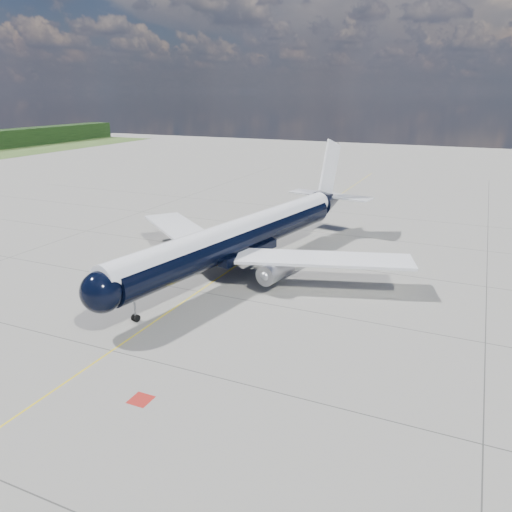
{
  "coord_description": "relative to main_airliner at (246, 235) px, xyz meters",
  "views": [
    {
      "loc": [
        27.54,
        -35.41,
        21.66
      ],
      "look_at": [
        5.65,
        13.42,
        4.0
      ],
      "focal_mm": 35.0,
      "sensor_mm": 36.0,
      "label": 1
    }
  ],
  "objects": [
    {
      "name": "main_airliner",
      "position": [
        0.0,
        0.0,
        0.0
      ],
      "size": [
        41.34,
        50.89,
        14.78
      ],
      "rotation": [
        0.0,
        0.0,
        -0.19
      ],
      "color": "black",
      "rests_on": "ground"
    },
    {
      "name": "red_marking",
      "position": [
        5.07,
        -29.05,
        -4.58
      ],
      "size": [
        1.6,
        1.6,
        0.01
      ],
      "primitive_type": "cube",
      "color": "maroon",
      "rests_on": "ground"
    },
    {
      "name": "ground",
      "position": [
        -1.73,
        10.95,
        -4.59
      ],
      "size": [
        320.0,
        320.0,
        0.0
      ],
      "primitive_type": "plane",
      "color": "gray",
      "rests_on": "ground"
    },
    {
      "name": "taxiway_centerline",
      "position": [
        -1.73,
        5.95,
        -4.58
      ],
      "size": [
        0.16,
        160.0,
        0.01
      ],
      "primitive_type": "cube",
      "color": "#DCC00B",
      "rests_on": "ground"
    }
  ]
}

